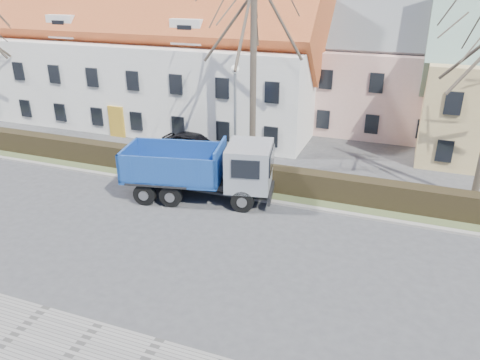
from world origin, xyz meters
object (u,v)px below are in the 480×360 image
at_px(dump_truck, 193,169).
at_px(parked_car_a, 194,144).
at_px(cart_frame, 200,186).
at_px(streetlight, 235,123).

xyz_separation_m(dump_truck, parked_car_a, (-2.82, 5.78, -0.85)).
height_order(cart_frame, parked_car_a, parked_car_a).
bearing_deg(cart_frame, dump_truck, -87.67).
distance_m(dump_truck, parked_car_a, 6.49).
relative_size(streetlight, parked_car_a, 1.52).
bearing_deg(streetlight, parked_car_a, 146.21).
bearing_deg(streetlight, cart_frame, -113.18).
bearing_deg(cart_frame, streetlight, 66.82).
bearing_deg(parked_car_a, streetlight, -118.31).
relative_size(cart_frame, parked_car_a, 0.17).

